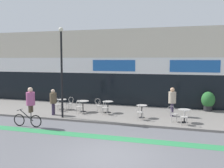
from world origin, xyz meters
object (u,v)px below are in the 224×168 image
Objects in this scene: bistro_table_4 at (184,113)px; pedestrian_far_end at (53,100)px; cafe_chair_4_side at (173,113)px; cafe_chair_0_near at (57,103)px; bistro_table_1 at (83,104)px; cafe_chair_1_near at (79,106)px; bistro_table_3 at (142,109)px; cafe_chair_3_near at (140,111)px; bistro_table_2 at (108,105)px; cafe_chair_4_near at (184,116)px; planter_pot at (208,101)px; cafe_chair_2_side at (99,104)px; lamp_post at (62,66)px; pedestrian_near_end at (172,99)px; bistro_table_0 at (62,102)px; cafe_chair_0_side at (70,102)px; cafe_chair_2_near at (105,106)px.

bistro_table_4 is 0.45× the size of pedestrian_far_end.
cafe_chair_0_near is at bearing 166.52° from cafe_chair_4_side.
cafe_chair_1_near is at bearing -90.72° from bistro_table_1.
cafe_chair_3_near is at bearing -90.20° from bistro_table_3.
cafe_chair_4_near reaches higher than bistro_table_2.
cafe_chair_0_near is 0.69× the size of planter_pot.
cafe_chair_2_side and cafe_chair_4_side have the same top height.
cafe_chair_3_near is at bearing -92.35° from cafe_chair_1_near.
cafe_chair_2_side is 0.56× the size of pedestrian_far_end.
lamp_post is (-8.43, -4.69, 2.37)m from planter_pot.
pedestrian_far_end is (-7.14, -1.84, -0.09)m from pedestrian_near_end.
bistro_table_3 is 0.14× the size of lamp_post.
planter_pot reaches higher than cafe_chair_3_near.
cafe_chair_1_near reaches higher than bistro_table_3.
cafe_chair_4_near is at bearing -24.11° from bistro_table_3.
cafe_chair_2_side reaches higher than bistro_table_0.
planter_pot is at bearing 13.80° from bistro_table_0.
cafe_chair_3_near is (4.08, -1.22, -0.01)m from bistro_table_1.
bistro_table_2 is (1.68, 0.21, 0.01)m from bistro_table_1.
bistro_table_1 is 0.63m from cafe_chair_1_near.
bistro_table_4 is 2.47m from cafe_chair_3_near.
cafe_chair_4_near is 0.17× the size of lamp_post.
pedestrian_near_end reaches higher than bistro_table_2.
cafe_chair_0_near is 3.31m from lamp_post.
cafe_chair_1_near is at bearing 70.36° from lamp_post.
bistro_table_1 is 1.69m from bistro_table_2.
bistro_table_0 is at bearing 2.96° from cafe_chair_0_side.
cafe_chair_4_near is (4.87, -1.29, 0.00)m from cafe_chair_2_near.
bistro_table_4 is at bearing -87.97° from cafe_chair_1_near.
cafe_chair_4_side is (1.84, -0.49, -0.02)m from bistro_table_3.
cafe_chair_4_near is at bearing -93.35° from cafe_chair_1_near.
bistro_table_0 is 0.78× the size of cafe_chair_0_near.
bistro_table_1 is at bearing 166.07° from cafe_chair_0_side.
pedestrian_near_end is (5.77, 1.03, 0.53)m from cafe_chair_1_near.
cafe_chair_0_near is at bearing 85.64° from cafe_chair_2_near.
bistro_table_4 is 0.63m from cafe_chair_4_side.
bistro_table_2 is 0.83× the size of cafe_chair_0_near.
cafe_chair_4_side is 6.94m from lamp_post.
cafe_chair_4_near is 7.95m from pedestrian_far_end.
bistro_table_1 is 6.76m from cafe_chair_4_near.
lamp_post is (-0.47, -1.33, 2.56)m from cafe_chair_1_near.
pedestrian_far_end is at bearing -177.39° from bistro_table_4.
bistro_table_1 is 6.63m from bistro_table_4.
pedestrian_far_end is (-2.44, -1.66, 0.45)m from cafe_chair_2_side.
pedestrian_near_end reaches higher than cafe_chair_1_near.
bistro_table_4 is 0.82× the size of cafe_chair_2_side.
cafe_chair_4_side is 0.69× the size of planter_pot.
bistro_table_3 is 1.03× the size of bistro_table_4.
lamp_post is 3.02× the size of pedestrian_near_end.
bistro_table_2 is at bearing 165.14° from bistro_table_4.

